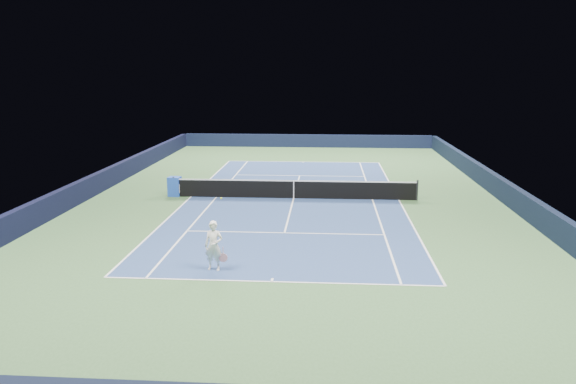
{
  "coord_description": "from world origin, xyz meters",
  "views": [
    {
      "loc": [
        1.7,
        -28.72,
        6.67
      ],
      "look_at": [
        -0.09,
        -3.0,
        1.0
      ],
      "focal_mm": 35.0,
      "sensor_mm": 36.0,
      "label": 1
    }
  ],
  "objects": [
    {
      "name": "wall_far",
      "position": [
        0.0,
        19.82,
        0.55
      ],
      "size": [
        22.0,
        0.35,
        1.1
      ],
      "primitive_type": "cube",
      "color": "black",
      "rests_on": "ground"
    },
    {
      "name": "baseline_near",
      "position": [
        0.0,
        -11.88,
        0.01
      ],
      "size": [
        10.97,
        0.08,
        0.0
      ],
      "primitive_type": "cube",
      "color": "white",
      "rests_on": "ground"
    },
    {
      "name": "service_line_far",
      "position": [
        0.0,
        6.4,
        0.01
      ],
      "size": [
        8.23,
        0.08,
        0.0
      ],
      "primitive_type": "cube",
      "color": "white",
      "rests_on": "ground"
    },
    {
      "name": "sideline_singles_right",
      "position": [
        4.12,
        0.0,
        0.01
      ],
      "size": [
        0.08,
        23.77,
        0.0
      ],
      "primitive_type": "cube",
      "color": "white",
      "rests_on": "ground"
    },
    {
      "name": "sideline_doubles_right",
      "position": [
        5.49,
        0.0,
        0.01
      ],
      "size": [
        0.08,
        23.77,
        0.0
      ],
      "primitive_type": "cube",
      "color": "white",
      "rests_on": "ground"
    },
    {
      "name": "sideline_doubles_left",
      "position": [
        -5.49,
        0.0,
        0.01
      ],
      "size": [
        0.08,
        23.77,
        0.0
      ],
      "primitive_type": "cube",
      "color": "white",
      "rests_on": "ground"
    },
    {
      "name": "baseline_far",
      "position": [
        0.0,
        11.88,
        0.01
      ],
      "size": [
        10.97,
        0.08,
        0.0
      ],
      "primitive_type": "cube",
      "color": "white",
      "rests_on": "ground"
    },
    {
      "name": "center_mark_near",
      "position": [
        0.0,
        -11.73,
        0.01
      ],
      "size": [
        0.08,
        0.3,
        0.0
      ],
      "primitive_type": "cube",
      "color": "white",
      "rests_on": "ground"
    },
    {
      "name": "center_service_line",
      "position": [
        0.0,
        0.0,
        0.01
      ],
      "size": [
        0.08,
        12.8,
        0.0
      ],
      "primitive_type": "cube",
      "color": "white",
      "rests_on": "ground"
    },
    {
      "name": "court_surface",
      "position": [
        0.0,
        0.0,
        0.0
      ],
      "size": [
        10.97,
        23.77,
        0.01
      ],
      "primitive_type": "cube",
      "color": "navy",
      "rests_on": "ground"
    },
    {
      "name": "service_line_near",
      "position": [
        0.0,
        -6.4,
        0.01
      ],
      "size": [
        8.23,
        0.08,
        0.0
      ],
      "primitive_type": "cube",
      "color": "white",
      "rests_on": "ground"
    },
    {
      "name": "tennis_player",
      "position": [
        -2.04,
        -10.93,
        0.85
      ],
      "size": [
        0.8,
        1.28,
        2.3
      ],
      "color": "white",
      "rests_on": "ground"
    },
    {
      "name": "ground",
      "position": [
        0.0,
        0.0,
        0.0
      ],
      "size": [
        40.0,
        40.0,
        0.0
      ],
      "primitive_type": "plane",
      "color": "#365B32",
      "rests_on": "ground"
    },
    {
      "name": "sideline_singles_left",
      "position": [
        -4.12,
        0.0,
        0.01
      ],
      "size": [
        0.08,
        23.77,
        0.0
      ],
      "primitive_type": "cube",
      "color": "white",
      "rests_on": "ground"
    },
    {
      "name": "center_mark_far",
      "position": [
        0.0,
        11.73,
        0.01
      ],
      "size": [
        0.08,
        0.3,
        0.0
      ],
      "primitive_type": "cube",
      "color": "white",
      "rests_on": "ground"
    },
    {
      "name": "wall_left",
      "position": [
        -10.82,
        0.0,
        0.55
      ],
      "size": [
        0.35,
        40.0,
        1.1
      ],
      "primitive_type": "cube",
      "color": "black",
      "rests_on": "ground"
    },
    {
      "name": "wall_right",
      "position": [
        10.82,
        0.0,
        0.55
      ],
      "size": [
        0.35,
        40.0,
        1.1
      ],
      "primitive_type": "cube",
      "color": "black",
      "rests_on": "ground"
    },
    {
      "name": "tennis_net",
      "position": [
        0.0,
        0.0,
        0.5
      ],
      "size": [
        12.9,
        0.1,
        1.07
      ],
      "color": "black",
      "rests_on": "ground"
    },
    {
      "name": "sponsor_cube",
      "position": [
        -6.4,
        0.16,
        0.52
      ],
      "size": [
        0.68,
        0.62,
        1.03
      ],
      "color": "blue",
      "rests_on": "ground"
    }
  ]
}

